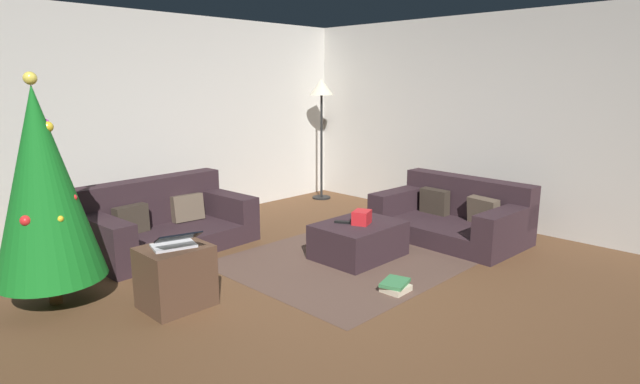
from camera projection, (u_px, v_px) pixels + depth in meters
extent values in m
plane|color=brown|center=(332.00, 298.00, 4.34)|extent=(6.40, 6.40, 0.00)
cube|color=beige|center=(144.00, 122.00, 6.22)|extent=(6.40, 0.12, 2.60)
cube|color=beige|center=(509.00, 122.00, 6.25)|extent=(0.12, 6.40, 2.60)
cube|color=#2D1E23|center=(170.00, 239.00, 5.59)|extent=(1.78, 1.06, 0.22)
cube|color=#2D1E23|center=(150.00, 201.00, 5.76)|extent=(1.75, 0.33, 0.51)
cube|color=#2D1E23|center=(225.00, 205.00, 6.09)|extent=(0.29, 0.99, 0.28)
cube|color=#2D1E23|center=(101.00, 232.00, 4.99)|extent=(0.29, 0.99, 0.28)
cube|color=brown|center=(187.00, 208.00, 5.90)|extent=(0.37, 0.19, 0.31)
cube|color=#372D24|center=(131.00, 220.00, 5.40)|extent=(0.37, 0.16, 0.30)
cube|color=#2D1E23|center=(448.00, 230.00, 5.94)|extent=(1.06, 1.66, 0.21)
cube|color=#2D1E23|center=(468.00, 196.00, 6.12)|extent=(0.30, 1.63, 0.47)
cube|color=#2D1E23|center=(506.00, 222.00, 5.39)|extent=(1.01, 0.28, 0.27)
cube|color=#2D1E23|center=(401.00, 200.00, 6.38)|extent=(1.01, 0.28, 0.27)
cube|color=brown|center=(483.00, 211.00, 5.77)|extent=(0.22, 0.38, 0.31)
cube|color=#372D24|center=(435.00, 201.00, 6.23)|extent=(0.15, 0.37, 0.31)
cube|color=#2D1E23|center=(359.00, 240.00, 5.31)|extent=(0.87, 0.67, 0.36)
cube|color=red|center=(362.00, 217.00, 5.23)|extent=(0.24, 0.22, 0.14)
cube|color=black|center=(342.00, 222.00, 5.27)|extent=(0.12, 0.16, 0.02)
cylinder|color=brown|center=(55.00, 290.00, 4.21)|extent=(0.10, 0.10, 0.22)
cone|color=#146A1E|center=(43.00, 185.00, 4.02)|extent=(0.84, 0.84, 1.55)
sphere|color=red|center=(73.00, 198.00, 4.07)|extent=(0.06, 0.06, 0.06)
sphere|color=yellow|center=(60.00, 219.00, 3.90)|extent=(0.05, 0.05, 0.05)
sphere|color=yellow|center=(5.00, 254.00, 3.96)|extent=(0.07, 0.07, 0.07)
sphere|color=yellow|center=(48.00, 127.00, 3.96)|extent=(0.09, 0.09, 0.09)
sphere|color=#CC33BF|center=(45.00, 123.00, 3.98)|extent=(0.07, 0.07, 0.07)
sphere|color=red|center=(26.00, 221.00, 3.81)|extent=(0.08, 0.08, 0.08)
sphere|color=#F2D84C|center=(30.00, 78.00, 3.85)|extent=(0.10, 0.10, 0.10)
cube|color=#4C3323|center=(176.00, 277.00, 4.14)|extent=(0.52, 0.44, 0.50)
cube|color=silver|center=(174.00, 246.00, 4.08)|extent=(0.38, 0.30, 0.02)
cube|color=black|center=(178.00, 237.00, 3.92)|extent=(0.37, 0.29, 0.11)
cube|color=beige|center=(396.00, 288.00, 4.46)|extent=(0.23, 0.21, 0.06)
cube|color=#387A47|center=(395.00, 283.00, 4.48)|extent=(0.32, 0.27, 0.03)
cylinder|color=black|center=(321.00, 197.00, 8.00)|extent=(0.28, 0.28, 0.02)
cylinder|color=black|center=(321.00, 148.00, 7.84)|extent=(0.04, 0.04, 1.58)
cone|color=beige|center=(322.00, 87.00, 7.64)|extent=(0.36, 0.36, 0.24)
cube|color=brown|center=(358.00, 256.00, 5.35)|extent=(2.60, 2.00, 0.01)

